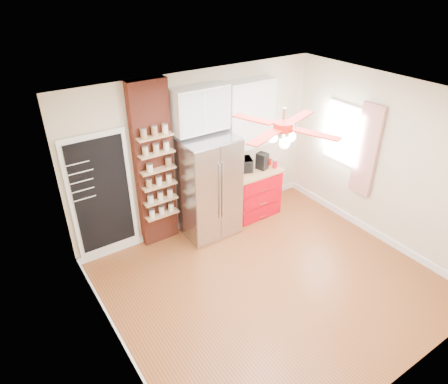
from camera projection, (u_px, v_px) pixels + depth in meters
floor at (271, 283)px, 5.87m from camera, size 4.50×4.50×0.00m
ceiling at (285, 104)px, 4.52m from camera, size 4.50×4.50×0.00m
wall_back at (199, 152)px, 6.63m from camera, size 4.50×0.02×2.70m
wall_front at (416, 298)px, 3.75m from camera, size 4.50×0.02×2.70m
wall_left at (110, 269)px, 4.10m from camera, size 0.02×4.00×2.70m
wall_right at (386, 163)px, 6.28m from camera, size 0.02×4.00×2.70m
chalkboard at (102, 195)px, 5.90m from camera, size 0.95×0.05×1.95m
brick_pillar at (154, 167)px, 6.16m from camera, size 0.60×0.16×2.70m
fridge at (208, 187)px, 6.58m from camera, size 0.90×0.70×1.75m
upper_glass_cabinet at (200, 109)px, 6.08m from camera, size 0.90×0.35×0.70m
red_cabinet at (252, 192)px, 7.29m from camera, size 0.94×0.64×0.90m
upper_shelf_unit at (249, 114)px, 6.70m from camera, size 0.90×0.30×1.15m
window at (343, 134)px, 6.82m from camera, size 0.04×0.75×1.05m
curtain at (366, 151)px, 6.45m from camera, size 0.06×0.40×1.55m
ceiling_fan at (283, 127)px, 4.66m from camera, size 1.40×1.40×0.44m
toaster_oven at (240, 165)px, 6.98m from camera, size 0.50×0.42×0.23m
coffee_maker at (262, 161)px, 7.04m from camera, size 0.21×0.22×0.29m
canister_left at (275, 164)px, 7.11m from camera, size 0.09×0.09×0.15m
canister_right at (269, 161)px, 7.22m from camera, size 0.11×0.11×0.14m
pantry_jar_oats at (150, 168)px, 5.93m from camera, size 0.10×0.10×0.12m
pantry_jar_beans at (168, 162)px, 6.10m from camera, size 0.12×0.12×0.13m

